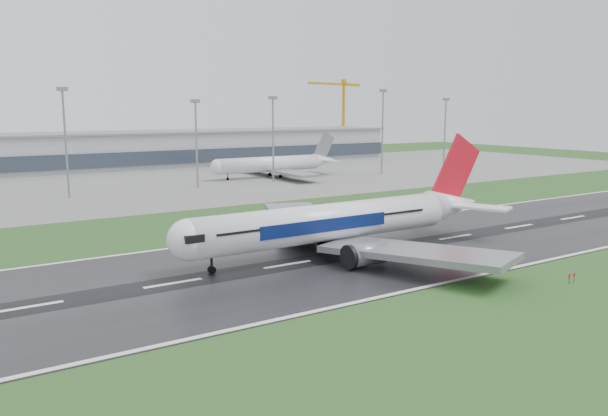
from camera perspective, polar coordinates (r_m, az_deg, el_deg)
ground at (r=124.28m, az=14.40°, el=-2.76°), size 520.00×520.00×0.00m
runway at (r=124.27m, az=14.40°, el=-2.74°), size 400.00×45.00×0.10m
apron at (r=227.21m, az=-9.31°, el=2.89°), size 400.00×130.00×0.08m
terminal at (r=282.43m, az=-14.24°, el=5.51°), size 240.00×36.00×15.00m
main_airliner at (r=106.55m, az=4.20°, el=1.00°), size 67.84×64.65×19.90m
parked_airliner at (r=226.68m, az=-2.93°, el=5.05°), size 55.32×51.51×16.21m
tower_crane at (r=351.19m, az=3.83°, el=8.80°), size 42.93×11.65×42.99m
floodmast_1 at (r=185.81m, az=-22.00°, el=5.64°), size 0.64×0.64×30.88m
floodmast_2 at (r=197.51m, az=-10.33°, el=5.91°), size 0.64×0.64×27.77m
floodmast_3 at (r=210.19m, az=-3.00°, el=6.44°), size 0.64×0.64×29.08m
floodmast_4 at (r=238.95m, az=7.57°, el=7.13°), size 0.64×0.64×32.36m
floodmast_5 at (r=262.88m, az=13.42°, el=6.83°), size 0.64×0.64×29.29m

